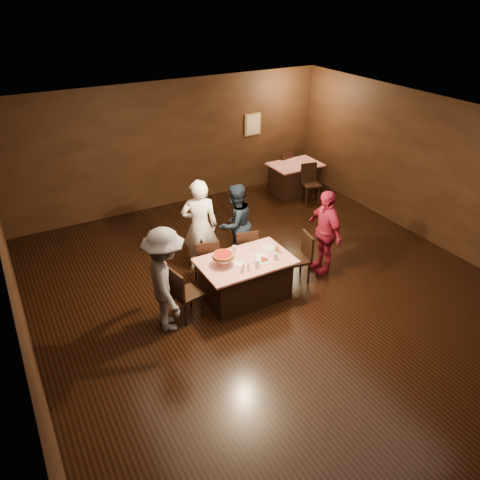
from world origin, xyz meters
name	(u,v)px	position (x,y,z in m)	size (l,w,h in m)	color
room	(295,194)	(0.00, 0.01, 2.14)	(10.00, 10.04, 3.02)	black
main_table	(245,279)	(-0.49, 0.65, 0.39)	(1.60, 1.00, 0.77)	#AF140B
back_table	(294,178)	(2.99, 4.11, 0.39)	(1.30, 0.90, 0.77)	red
chair_far_left	(206,261)	(-0.89, 1.40, 0.47)	(0.42, 0.42, 0.95)	black
chair_far_right	(244,250)	(-0.09, 1.40, 0.47)	(0.42, 0.42, 0.95)	black
chair_end_left	(187,293)	(-1.59, 0.65, 0.47)	(0.42, 0.42, 0.95)	black
chair_end_right	(297,258)	(0.61, 0.65, 0.47)	(0.42, 0.42, 0.95)	black
chair_back_near	(311,184)	(2.99, 3.41, 0.47)	(0.42, 0.42, 0.95)	black
chair_back_far	(282,167)	(2.99, 4.71, 0.47)	(0.42, 0.42, 0.95)	black
diner_white_jacket	(200,226)	(-0.77, 1.87, 0.93)	(0.68, 0.45, 1.86)	white
diner_navy_hoodie	(235,224)	(-0.03, 1.84, 0.81)	(0.79, 0.61, 1.62)	black
diner_grey_knit	(166,280)	(-1.96, 0.57, 0.89)	(1.15, 0.66, 1.78)	#595A5F
diner_red_shirt	(324,232)	(1.26, 0.72, 0.83)	(0.97, 0.41, 1.66)	#AC1E3C
pizza_stand	(223,256)	(-0.89, 0.70, 0.95)	(0.38, 0.38, 0.22)	black
plate_with_slice	(263,260)	(-0.24, 0.47, 0.80)	(0.25, 0.25, 0.06)	white
plate_empty	(268,248)	(0.06, 0.80, 0.78)	(0.25, 0.25, 0.01)	white
glass_front_left	(257,264)	(-0.44, 0.35, 0.84)	(0.08, 0.08, 0.14)	silver
glass_front_right	(276,257)	(-0.04, 0.40, 0.84)	(0.08, 0.08, 0.14)	silver
glass_amber	(277,249)	(0.11, 0.60, 0.84)	(0.08, 0.08, 0.14)	#BF7F26
glass_back	(234,250)	(-0.54, 0.95, 0.84)	(0.08, 0.08, 0.14)	silver
condiments	(245,268)	(-0.67, 0.37, 0.82)	(0.17, 0.10, 0.09)	silver
napkin_center	(260,255)	(-0.19, 0.65, 0.77)	(0.16, 0.16, 0.01)	white
napkin_left	(239,264)	(-0.64, 0.60, 0.77)	(0.16, 0.16, 0.01)	white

